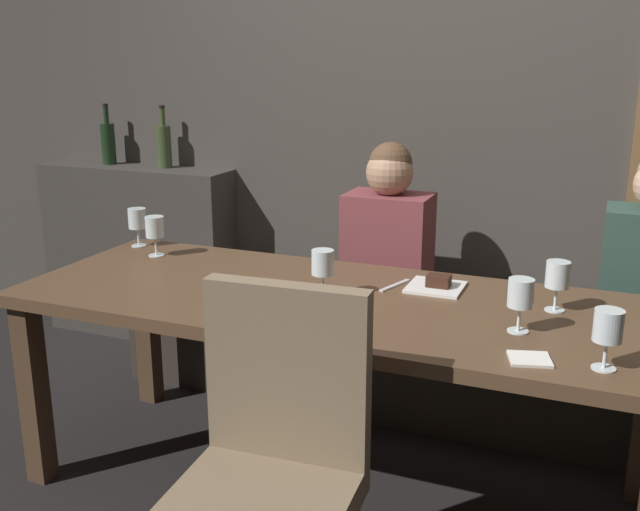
{
  "coord_description": "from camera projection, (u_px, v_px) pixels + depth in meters",
  "views": [
    {
      "loc": [
        0.84,
        -2.19,
        1.54
      ],
      "look_at": [
        -0.1,
        0.13,
        0.84
      ],
      "focal_mm": 40.91,
      "sensor_mm": 36.0,
      "label": 1
    }
  ],
  "objects": [
    {
      "name": "ground",
      "position": [
        333.0,
        487.0,
        2.67
      ],
      "size": [
        9.0,
        9.0,
        0.0
      ],
      "primitive_type": "plane",
      "color": "black"
    },
    {
      "name": "dining_table",
      "position": [
        333.0,
        321.0,
        2.5
      ],
      "size": [
        2.2,
        0.84,
        0.74
      ],
      "color": "#493422",
      "rests_on": "ground"
    },
    {
      "name": "wine_glass_center_front",
      "position": [
        323.0,
        265.0,
        2.45
      ],
      "size": [
        0.08,
        0.08,
        0.16
      ],
      "color": "silver",
      "rests_on": "dining_table"
    },
    {
      "name": "dessert_plate",
      "position": [
        437.0,
        285.0,
        2.56
      ],
      "size": [
        0.19,
        0.19,
        0.05
      ],
      "color": "white",
      "rests_on": "dining_table"
    },
    {
      "name": "back_wall_tiled",
      "position": [
        430.0,
        62.0,
        3.36
      ],
      "size": [
        6.0,
        0.12,
        3.0
      ],
      "primitive_type": "cube",
      "color": "#423D38",
      "rests_on": "ground"
    },
    {
      "name": "diner_redhead",
      "position": [
        388.0,
        233.0,
        3.12
      ],
      "size": [
        0.36,
        0.24,
        0.73
      ],
      "color": "brown",
      "rests_on": "banquette_bench"
    },
    {
      "name": "espresso_cup",
      "position": [
        283.0,
        306.0,
        2.31
      ],
      "size": [
        0.12,
        0.12,
        0.06
      ],
      "color": "white",
      "rests_on": "dining_table"
    },
    {
      "name": "banquette_bench",
      "position": [
        390.0,
        358.0,
        3.24
      ],
      "size": [
        2.5,
        0.44,
        0.45
      ],
      "color": "#312A23",
      "rests_on": "ground"
    },
    {
      "name": "wine_glass_center_back",
      "position": [
        557.0,
        277.0,
        2.31
      ],
      "size": [
        0.08,
        0.08,
        0.16
      ],
      "color": "silver",
      "rests_on": "dining_table"
    },
    {
      "name": "folded_napkin",
      "position": [
        530.0,
        359.0,
        1.96
      ],
      "size": [
        0.13,
        0.13,
        0.01
      ],
      "primitive_type": "cube",
      "rotation": [
        0.0,
        0.0,
        0.28
      ],
      "color": "silver",
      "rests_on": "dining_table"
    },
    {
      "name": "wine_bottle_pale_label",
      "position": [
        164.0,
        145.0,
        3.84
      ],
      "size": [
        0.08,
        0.08,
        0.33
      ],
      "color": "#384728",
      "rests_on": "back_counter"
    },
    {
      "name": "wine_bottle_dark_red",
      "position": [
        108.0,
        142.0,
        3.96
      ],
      "size": [
        0.08,
        0.08,
        0.33
      ],
      "color": "black",
      "rests_on": "back_counter"
    },
    {
      "name": "back_counter",
      "position": [
        141.0,
        252.0,
        4.04
      ],
      "size": [
        1.1,
        0.28,
        0.95
      ],
      "primitive_type": "cube",
      "color": "#38342F",
      "rests_on": "ground"
    },
    {
      "name": "wine_glass_end_left",
      "position": [
        137.0,
        219.0,
        3.09
      ],
      "size": [
        0.08,
        0.08,
        0.16
      ],
      "color": "silver",
      "rests_on": "dining_table"
    },
    {
      "name": "chair_near_side",
      "position": [
        272.0,
        455.0,
        1.84
      ],
      "size": [
        0.47,
        0.47,
        0.98
      ],
      "color": "brown",
      "rests_on": "ground"
    },
    {
      "name": "wine_glass_near_right",
      "position": [
        155.0,
        228.0,
        2.94
      ],
      "size": [
        0.08,
        0.08,
        0.16
      ],
      "color": "silver",
      "rests_on": "dining_table"
    },
    {
      "name": "wine_glass_far_left",
      "position": [
        521.0,
        294.0,
        2.13
      ],
      "size": [
        0.08,
        0.08,
        0.16
      ],
      "color": "silver",
      "rests_on": "dining_table"
    },
    {
      "name": "wine_glass_end_right",
      "position": [
        608.0,
        329.0,
        1.88
      ],
      "size": [
        0.08,
        0.08,
        0.16
      ],
      "color": "silver",
      "rests_on": "dining_table"
    },
    {
      "name": "fork_on_table",
      "position": [
        395.0,
        285.0,
        2.59
      ],
      "size": [
        0.07,
        0.17,
        0.01
      ],
      "primitive_type": "cube",
      "rotation": [
        0.0,
        0.0,
        -0.32
      ],
      "color": "silver",
      "rests_on": "dining_table"
    }
  ]
}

